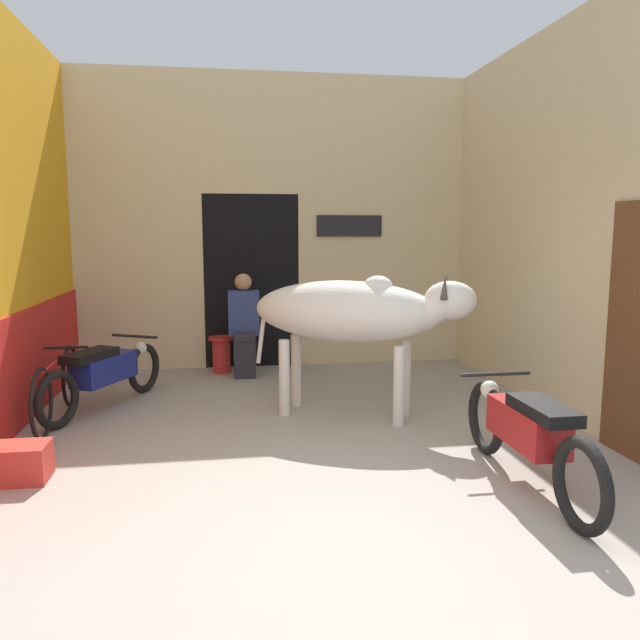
% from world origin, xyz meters
% --- Properties ---
extents(ground_plane, '(30.00, 30.00, 0.00)m').
position_xyz_m(ground_plane, '(0.00, 0.00, 0.00)').
color(ground_plane, '#9E9389').
extents(wall_back_with_doorway, '(5.23, 0.93, 3.91)m').
position_xyz_m(wall_back_with_doorway, '(-0.11, 5.24, 1.66)').
color(wall_back_with_doorway, beige).
rests_on(wall_back_with_doorway, ground_plane).
extents(wall_right_with_door, '(0.22, 4.98, 3.91)m').
position_xyz_m(wall_right_with_door, '(2.70, 2.44, 1.93)').
color(wall_right_with_door, beige).
rests_on(wall_right_with_door, ground_plane).
extents(cow, '(2.19, 1.41, 1.47)m').
position_xyz_m(cow, '(0.59, 2.51, 1.05)').
color(cow, silver).
rests_on(cow, ground_plane).
extents(motorcycle_near, '(0.58, 2.02, 0.73)m').
position_xyz_m(motorcycle_near, '(1.46, 0.59, 0.42)').
color(motorcycle_near, black).
rests_on(motorcycle_near, ground_plane).
extents(motorcycle_far, '(1.00, 1.80, 0.70)m').
position_xyz_m(motorcycle_far, '(-1.94, 3.14, 0.40)').
color(motorcycle_far, black).
rests_on(motorcycle_far, ground_plane).
extents(bicycle, '(0.44, 1.74, 0.67)m').
position_xyz_m(bicycle, '(-2.32, 2.78, 0.34)').
color(bicycle, black).
rests_on(bicycle, ground_plane).
extents(shopkeeper_seated, '(0.39, 0.34, 1.32)m').
position_xyz_m(shopkeeper_seated, '(-0.44, 4.42, 0.70)').
color(shopkeeper_seated, '#282833').
rests_on(shopkeeper_seated, ground_plane).
extents(plastic_stool, '(0.33, 0.33, 0.47)m').
position_xyz_m(plastic_stool, '(-0.74, 4.67, 0.25)').
color(plastic_stool, red).
rests_on(plastic_stool, ground_plane).
extents(crate, '(0.44, 0.32, 0.28)m').
position_xyz_m(crate, '(-2.24, 1.27, 0.14)').
color(crate, red).
rests_on(crate, ground_plane).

